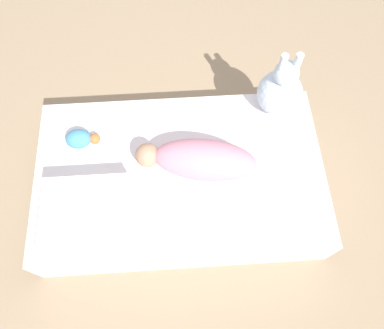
# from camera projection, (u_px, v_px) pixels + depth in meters

# --- Properties ---
(ground_plane) EXTENTS (12.00, 12.00, 0.00)m
(ground_plane) POSITION_uv_depth(u_px,v_px,m) (181.00, 189.00, 1.89)
(ground_plane) COLOR #9E8466
(bed_mattress) EXTENTS (1.30, 0.79, 0.23)m
(bed_mattress) POSITION_uv_depth(u_px,v_px,m) (180.00, 180.00, 1.79)
(bed_mattress) COLOR white
(bed_mattress) RESTS_ON ground_plane
(swaddled_baby) EXTENTS (0.54, 0.26, 0.17)m
(swaddled_baby) POSITION_uv_depth(u_px,v_px,m) (200.00, 159.00, 1.61)
(swaddled_baby) COLOR pink
(swaddled_baby) RESTS_ON bed_mattress
(pillow) EXTENTS (0.36, 0.36, 0.12)m
(pillow) POSITION_uv_depth(u_px,v_px,m) (87.00, 221.00, 1.52)
(pillow) COLOR white
(pillow) RESTS_ON bed_mattress
(bunny_plush) EXTENTS (0.21, 0.21, 0.36)m
(bunny_plush) POSITION_uv_depth(u_px,v_px,m) (281.00, 90.00, 1.71)
(bunny_plush) COLOR silver
(bunny_plush) RESTS_ON bed_mattress
(turtle_plush) EXTENTS (0.16, 0.09, 0.08)m
(turtle_plush) POSITION_uv_depth(u_px,v_px,m) (80.00, 139.00, 1.71)
(turtle_plush) COLOR #4C99C6
(turtle_plush) RESTS_ON bed_mattress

